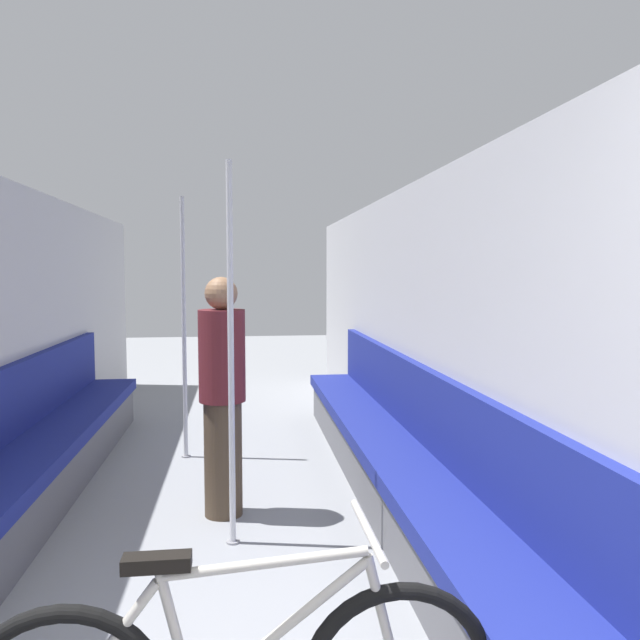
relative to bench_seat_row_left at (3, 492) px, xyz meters
name	(u,v)px	position (x,y,z in m)	size (l,w,h in m)	color
wall_right	(441,344)	(2.68, 0.15, 0.81)	(0.10, 10.18, 2.23)	#B2B2B7
bench_seat_row_left	(3,492)	(0.00, 0.00, 0.00)	(0.49, 6.02, 0.95)	#5B5B60
bench_seat_row_right	(407,475)	(2.42, 0.00, 0.00)	(0.49, 6.02, 0.95)	#5B5B60
grab_pole_near	(231,360)	(1.33, -0.17, 0.77)	(0.08, 0.08, 2.21)	gray
grab_pole_far	(184,332)	(0.91, 1.60, 0.77)	(0.08, 0.08, 2.21)	gray
passenger_standing	(222,394)	(1.27, 0.27, 0.50)	(0.30, 0.30, 1.56)	#473828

